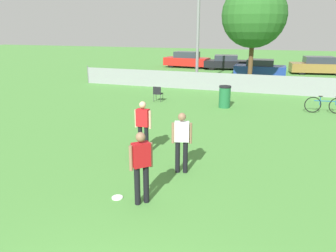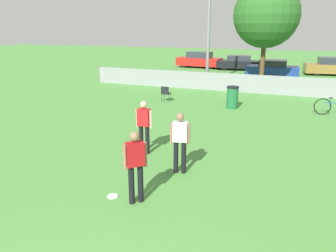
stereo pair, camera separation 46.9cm
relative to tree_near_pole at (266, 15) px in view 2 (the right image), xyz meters
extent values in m
cube|color=gray|center=(0.37, -3.98, -4.03)|extent=(22.30, 0.03, 1.10)
cylinder|color=slate|center=(-10.78, -3.98, -3.98)|extent=(0.07, 0.07, 1.21)
cylinder|color=gray|center=(-3.26, -2.51, 0.16)|extent=(0.20, 0.20, 9.48)
cylinder|color=brown|center=(0.00, 0.00, -3.11)|extent=(0.32, 0.32, 2.95)
sphere|color=#286023|center=(0.00, 0.00, 0.01)|extent=(4.39, 4.39, 4.39)
cylinder|color=black|center=(-1.82, -15.29, -4.13)|extent=(0.13, 0.13, 0.90)
cylinder|color=black|center=(-1.62, -15.29, -4.13)|extent=(0.13, 0.13, 0.90)
cube|color=red|center=(-1.72, -15.29, -3.42)|extent=(0.38, 0.22, 0.53)
sphere|color=#D8AD8C|center=(-1.72, -15.29, -3.03)|extent=(0.21, 0.21, 0.21)
cylinder|color=#D8AD8C|center=(-1.95, -15.29, -3.47)|extent=(0.08, 0.08, 0.55)
cylinder|color=#D8AD8C|center=(-1.49, -15.29, -3.47)|extent=(0.08, 0.08, 0.55)
cylinder|color=black|center=(-0.65, -18.15, -4.13)|extent=(0.13, 0.13, 0.90)
cylinder|color=black|center=(-0.50, -18.00, -4.13)|extent=(0.13, 0.13, 0.90)
cube|color=#B21419|center=(-0.57, -18.07, -3.42)|extent=(0.42, 0.42, 0.53)
sphere|color=#8C664C|center=(-0.57, -18.07, -3.03)|extent=(0.21, 0.21, 0.21)
cylinder|color=#8C664C|center=(-0.73, -18.24, -3.47)|extent=(0.08, 0.08, 0.55)
cylinder|color=#8C664C|center=(-0.41, -17.91, -3.47)|extent=(0.08, 0.08, 0.55)
cylinder|color=black|center=(-0.31, -16.26, -4.13)|extent=(0.13, 0.13, 0.90)
cylinder|color=black|center=(-0.11, -16.20, -4.13)|extent=(0.13, 0.13, 0.90)
cube|color=silver|center=(-0.21, -16.23, -3.42)|extent=(0.42, 0.31, 0.53)
sphere|color=#8C664C|center=(-0.21, -16.23, -3.03)|extent=(0.21, 0.21, 0.21)
cylinder|color=#8C664C|center=(-0.44, -16.29, -3.47)|extent=(0.08, 0.08, 0.55)
cylinder|color=#8C664C|center=(0.01, -16.17, -3.47)|extent=(0.08, 0.08, 0.55)
cylinder|color=white|center=(-1.20, -18.06, -4.57)|extent=(0.25, 0.25, 0.03)
torus|color=white|center=(-1.20, -18.06, -4.57)|extent=(0.26, 0.26, 0.03)
cylinder|color=#333338|center=(-3.79, -7.81, -4.39)|extent=(0.02, 0.02, 0.39)
cylinder|color=#333338|center=(-4.17, -7.82, -4.39)|extent=(0.02, 0.02, 0.39)
cylinder|color=#333338|center=(-3.78, -8.19, -4.39)|extent=(0.02, 0.02, 0.39)
cylinder|color=#333338|center=(-4.16, -8.20, -4.39)|extent=(0.02, 0.02, 0.39)
cube|color=black|center=(-3.97, -8.00, -4.18)|extent=(0.44, 0.44, 0.03)
cube|color=black|center=(-3.97, -8.21, -3.97)|extent=(0.43, 0.03, 0.38)
torus|color=black|center=(3.61, -8.01, -4.21)|extent=(0.74, 0.15, 0.74)
cylinder|color=#195999|center=(4.14, -7.93, -4.02)|extent=(0.97, 0.18, 0.04)
cylinder|color=#195999|center=(3.91, -7.97, -4.02)|extent=(0.03, 0.03, 0.38)
cube|color=black|center=(3.91, -7.97, -3.81)|extent=(0.17, 0.08, 0.04)
cylinder|color=#1E6638|center=(-0.39, -8.30, -4.09)|extent=(0.55, 0.55, 0.99)
cylinder|color=black|center=(-0.39, -8.30, -3.55)|extent=(0.58, 0.58, 0.08)
cylinder|color=black|center=(-5.38, 8.02, -4.24)|extent=(0.69, 0.24, 0.68)
cylinder|color=black|center=(-5.51, 6.57, -4.24)|extent=(0.69, 0.24, 0.68)
cylinder|color=black|center=(-8.07, 8.25, -4.24)|extent=(0.69, 0.24, 0.68)
cylinder|color=black|center=(-8.19, 6.80, -4.24)|extent=(0.69, 0.24, 0.68)
cube|color=red|center=(-6.79, 7.41, -4.00)|extent=(4.46, 2.04, 0.76)
cube|color=#2D333D|center=(-6.79, 7.41, -3.33)|extent=(2.37, 1.66, 0.57)
cylinder|color=black|center=(-1.74, 8.04, -4.25)|extent=(0.68, 0.26, 0.66)
cylinder|color=black|center=(-1.53, 6.44, -4.25)|extent=(0.68, 0.26, 0.66)
cylinder|color=black|center=(-4.20, 7.72, -4.25)|extent=(0.68, 0.26, 0.66)
cylinder|color=black|center=(-3.99, 6.12, -4.25)|extent=(0.68, 0.26, 0.66)
cube|color=black|center=(-2.87, 7.08, -4.05)|extent=(4.21, 2.34, 0.63)
cube|color=#2D333D|center=(-2.87, 7.08, -3.50)|extent=(2.27, 1.87, 0.47)
cylinder|color=black|center=(1.66, 4.20, -4.25)|extent=(0.67, 0.20, 0.67)
cylinder|color=black|center=(1.70, 2.63, -4.25)|extent=(0.67, 0.20, 0.67)
cylinder|color=black|center=(-0.80, 4.14, -4.25)|extent=(0.67, 0.20, 0.67)
cylinder|color=black|center=(-0.76, 2.57, -4.25)|extent=(0.67, 0.20, 0.67)
cube|color=navy|center=(0.45, 3.38, -4.04)|extent=(4.01, 1.89, 0.64)
cube|color=#2D333D|center=(0.45, 3.38, -3.48)|extent=(2.10, 1.63, 0.48)
cylinder|color=black|center=(3.53, 7.06, -4.28)|extent=(0.63, 0.27, 0.61)
cylinder|color=black|center=(3.76, 5.50, -4.28)|extent=(0.63, 0.27, 0.61)
cube|color=olive|center=(5.02, 6.49, -4.04)|extent=(4.70, 2.43, 0.73)
cube|color=#2D333D|center=(5.02, 6.49, -3.40)|extent=(2.54, 1.91, 0.55)
camera|label=1|loc=(2.10, -24.05, -0.83)|focal=35.00mm
camera|label=2|loc=(2.53, -23.88, -0.83)|focal=35.00mm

